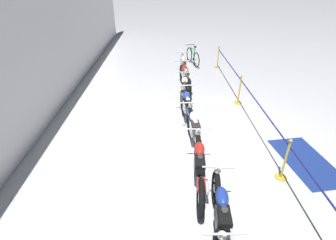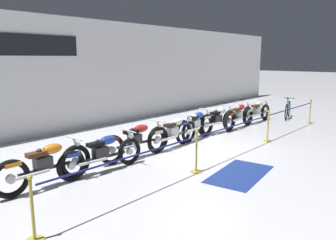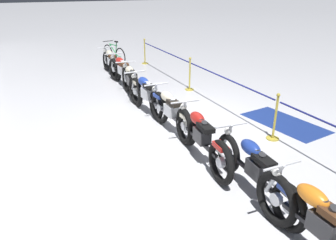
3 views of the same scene
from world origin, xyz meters
name	(u,v)px [view 2 (image 2 of 3)]	position (x,y,z in m)	size (l,w,h in m)	color
ground_plane	(201,147)	(0.00, 0.00, 0.00)	(120.00, 120.00, 0.00)	silver
back_wall	(98,74)	(-0.01, 5.12, 2.10)	(28.00, 0.29, 4.20)	white
motorcycle_orange_0	(46,165)	(-4.81, 0.61, 0.49)	(2.26, 0.62, 0.97)	black
motorcycle_blue_1	(103,154)	(-3.42, 0.47, 0.46)	(2.35, 0.62, 0.93)	black
motorcycle_red_2	(137,141)	(-2.09, 0.69, 0.48)	(2.40, 0.62, 0.97)	black
motorcycle_cream_3	(174,133)	(-0.58, 0.63, 0.47)	(2.31, 0.62, 0.94)	black
motorcycle_blue_4	(196,125)	(0.68, 0.73, 0.48)	(2.28, 0.62, 0.97)	black
motorcycle_cream_5	(218,120)	(2.01, 0.71, 0.48)	(2.21, 0.62, 0.97)	black
motorcycle_red_6	(239,116)	(3.33, 0.58, 0.48)	(2.38, 0.62, 0.96)	black
motorcycle_cream_7	(257,112)	(4.83, 0.55, 0.46)	(2.26, 0.62, 0.93)	black
bicycle	(288,110)	(6.63, -0.06, 0.39)	(1.71, 0.60, 0.97)	black
stanchion_far_left	(208,138)	(-1.44, -1.23, 0.75)	(12.15, 0.28, 1.05)	gold
stanchion_mid_left	(196,158)	(-1.93, -1.23, 0.36)	(0.28, 0.28, 1.05)	gold
stanchion_mid_right	(268,131)	(2.01, -1.23, 0.36)	(0.28, 0.28, 1.05)	gold
stanchion_far_right	(310,115)	(6.08, -1.23, 0.36)	(0.28, 0.28, 1.05)	gold
floor_banner	(240,174)	(-1.35, -2.11, 0.00)	(2.02, 1.05, 0.01)	navy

